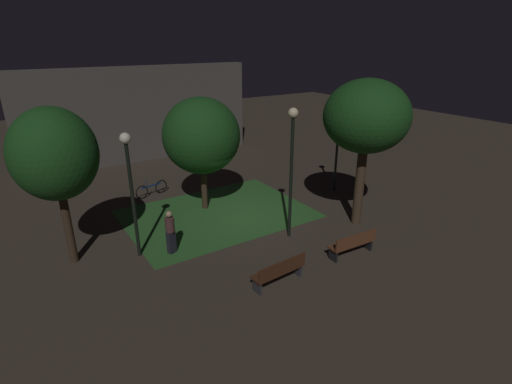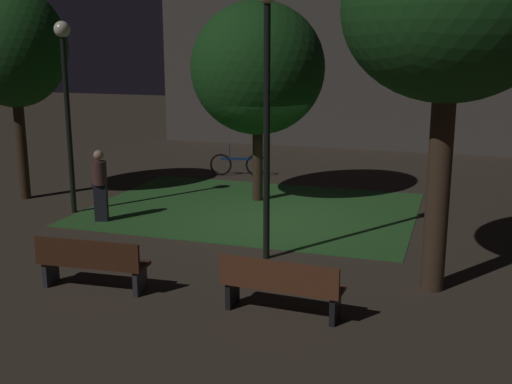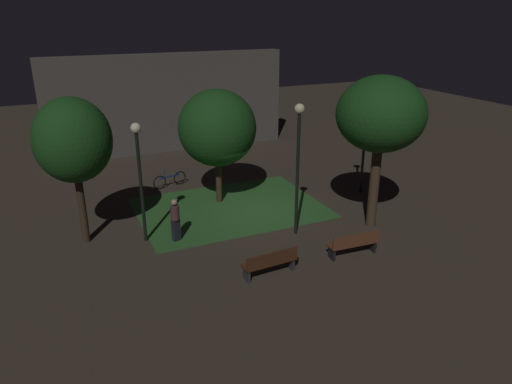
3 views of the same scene
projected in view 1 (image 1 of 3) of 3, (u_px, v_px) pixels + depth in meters
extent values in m
plane|color=#3D3328|center=(241.00, 216.00, 16.74)|extent=(60.00, 60.00, 0.00)
cube|color=#2D6028|center=(217.00, 214.00, 16.97)|extent=(7.62, 5.62, 0.01)
cube|color=#422314|center=(278.00, 271.00, 12.00)|extent=(1.83, 0.59, 0.06)
cube|color=#422314|center=(283.00, 267.00, 11.76)|extent=(1.80, 0.17, 0.40)
cube|color=#2D2D33|center=(257.00, 287.00, 11.64)|extent=(0.10, 0.39, 0.42)
cube|color=#2D2D33|center=(297.00, 269.00, 12.54)|extent=(0.10, 0.39, 0.42)
cube|color=brown|center=(351.00, 243.00, 13.62)|extent=(1.82, 0.57, 0.06)
cube|color=brown|center=(356.00, 240.00, 13.37)|extent=(1.80, 0.16, 0.40)
cube|color=black|center=(333.00, 255.00, 13.33)|extent=(0.10, 0.39, 0.42)
cube|color=black|center=(367.00, 244.00, 14.08)|extent=(0.10, 0.39, 0.42)
cylinder|color=#423021|center=(360.00, 183.00, 15.51)|extent=(0.37, 0.37, 3.51)
ellipsoid|color=#194719|center=(367.00, 116.00, 14.54)|extent=(3.22, 3.22, 2.76)
cylinder|color=#38281C|center=(204.00, 183.00, 17.12)|extent=(0.26, 0.26, 2.40)
ellipsoid|color=#194719|center=(201.00, 136.00, 16.35)|extent=(3.25, 3.25, 3.21)
cylinder|color=#38281C|center=(67.00, 221.00, 12.79)|extent=(0.26, 0.26, 3.07)
ellipsoid|color=#194719|center=(54.00, 154.00, 11.97)|extent=(2.61, 2.61, 2.92)
cylinder|color=black|center=(336.00, 155.00, 18.91)|extent=(0.12, 0.12, 3.64)
sphere|color=#F2EDCC|center=(340.00, 115.00, 18.18)|extent=(0.36, 0.36, 0.36)
cylinder|color=black|center=(291.00, 180.00, 14.24)|extent=(0.12, 0.12, 4.57)
sphere|color=#F4E5B2|center=(293.00, 113.00, 13.35)|extent=(0.36, 0.36, 0.36)
cylinder|color=black|center=(133.00, 202.00, 13.00)|extent=(0.12, 0.12, 4.04)
sphere|color=#F2EDCC|center=(125.00, 138.00, 12.20)|extent=(0.36, 0.36, 0.36)
torus|color=black|center=(161.00, 186.00, 19.17)|extent=(0.65, 0.22, 0.66)
torus|color=black|center=(142.00, 192.00, 18.44)|extent=(0.65, 0.22, 0.66)
cube|color=navy|center=(151.00, 186.00, 18.74)|extent=(1.05, 0.30, 0.08)
cylinder|color=navy|center=(146.00, 183.00, 18.48)|extent=(0.03, 0.03, 0.40)
cube|color=black|center=(171.00, 242.00, 13.75)|extent=(0.33, 0.28, 0.84)
cylinder|color=#4C2D2D|center=(170.00, 225.00, 13.50)|extent=(0.32, 0.32, 0.52)
sphere|color=tan|center=(169.00, 214.00, 13.35)|extent=(0.22, 0.22, 0.22)
cube|color=#4C4742|center=(141.00, 114.00, 23.66)|extent=(13.92, 0.80, 5.59)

